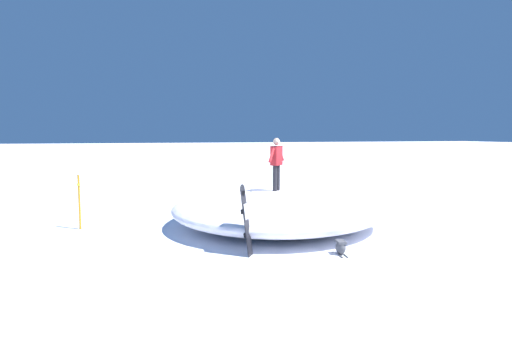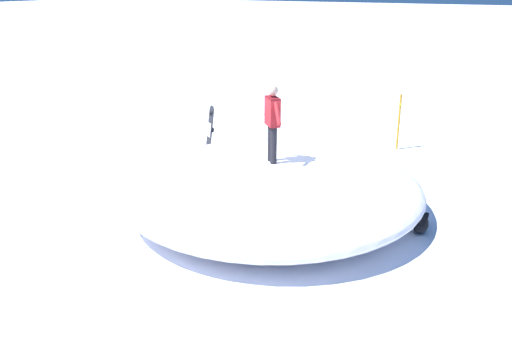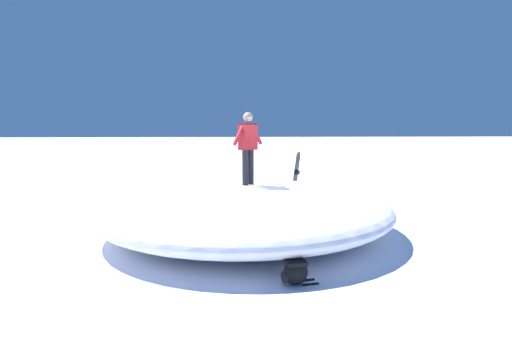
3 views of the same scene
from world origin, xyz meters
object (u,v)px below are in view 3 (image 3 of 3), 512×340
at_px(snowboarder_standing, 248,143).
at_px(backpack_far, 223,199).
at_px(backpack_near, 295,272).
at_px(snowboard_primary_upright, 296,178).

height_order(snowboarder_standing, backpack_far, snowboarder_standing).
bearing_deg(backpack_far, snowboarder_standing, -170.76).
distance_m(snowboarder_standing, backpack_near, 3.71).
xyz_separation_m(backpack_near, backpack_far, (6.49, 1.02, -0.02)).
relative_size(backpack_near, backpack_far, 1.13).
xyz_separation_m(snowboarder_standing, backpack_far, (3.32, 0.54, -1.90)).
height_order(snowboarder_standing, snowboard_primary_upright, snowboarder_standing).
distance_m(snowboarder_standing, snowboard_primary_upright, 3.49).
distance_m(snowboard_primary_upright, backpack_far, 2.41).
relative_size(snowboard_primary_upright, backpack_near, 2.83).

